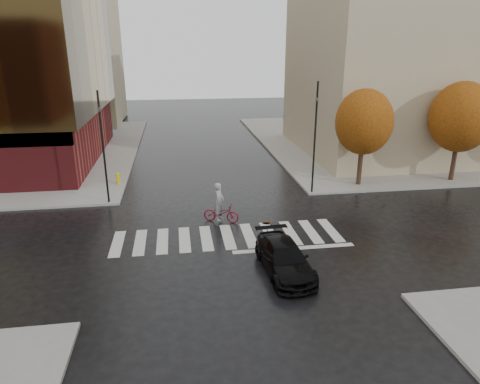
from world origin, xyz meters
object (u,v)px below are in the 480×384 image
object	(u,v)px
traffic_light_ne	(315,131)
sedan	(284,258)
cyclist	(220,209)
traffic_light_nw	(103,142)
fire_hydrant	(118,178)

from	to	relation	value
traffic_light_ne	sedan	bearing A→B (deg)	61.43
sedan	traffic_light_ne	world-z (taller)	traffic_light_ne
sedan	cyclist	size ratio (longest dim) A/B	1.97
traffic_light_nw	fire_hydrant	world-z (taller)	traffic_light_nw
cyclist	traffic_light_ne	distance (m)	8.22
sedan	traffic_light_nw	distance (m)	13.38
sedan	fire_hydrant	xyz separation A→B (m)	(-8.47, 13.39, -0.06)
cyclist	traffic_light_nw	distance (m)	8.17
traffic_light_ne	fire_hydrant	world-z (taller)	traffic_light_ne
cyclist	traffic_light_nw	bearing A→B (deg)	82.08
cyclist	traffic_light_ne	size ratio (longest dim) A/B	0.32
cyclist	traffic_light_ne	world-z (taller)	traffic_light_ne
sedan	fire_hydrant	world-z (taller)	sedan
traffic_light_nw	fire_hydrant	distance (m)	4.99
traffic_light_nw	traffic_light_ne	distance (m)	12.96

